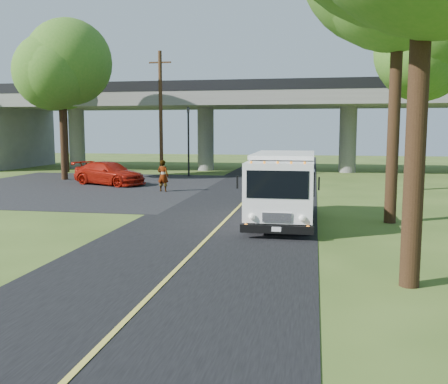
% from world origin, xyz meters
% --- Properties ---
extents(ground, '(120.00, 120.00, 0.00)m').
position_xyz_m(ground, '(0.00, 0.00, 0.00)').
color(ground, '#3A511D').
rests_on(ground, ground).
extents(road, '(7.00, 90.00, 0.02)m').
position_xyz_m(road, '(0.00, 10.00, 0.01)').
color(road, black).
rests_on(road, ground).
extents(parking_lot, '(16.00, 18.00, 0.01)m').
position_xyz_m(parking_lot, '(-11.00, 18.00, 0.01)').
color(parking_lot, black).
rests_on(parking_lot, ground).
extents(lane_line, '(0.12, 90.00, 0.01)m').
position_xyz_m(lane_line, '(0.00, 10.00, 0.03)').
color(lane_line, gold).
rests_on(lane_line, road).
extents(overpass, '(54.00, 10.00, 7.30)m').
position_xyz_m(overpass, '(0.00, 32.00, 4.56)').
color(overpass, slate).
rests_on(overpass, ground).
extents(traffic_signal, '(0.18, 0.22, 5.20)m').
position_xyz_m(traffic_signal, '(-6.00, 26.00, 3.20)').
color(traffic_signal, black).
rests_on(traffic_signal, ground).
extents(utility_pole, '(1.60, 0.26, 9.00)m').
position_xyz_m(utility_pole, '(-7.50, 24.00, 4.59)').
color(utility_pole, '#472D19').
rests_on(utility_pole, ground).
extents(tree_right_far, '(5.77, 5.67, 10.99)m').
position_xyz_m(tree_right_far, '(9.21, 19.84, 8.30)').
color(tree_right_far, '#382314').
rests_on(tree_right_far, ground).
extents(tree_left_lot, '(5.60, 5.50, 10.50)m').
position_xyz_m(tree_left_lot, '(-13.79, 21.84, 7.90)').
color(tree_left_lot, '#382314').
rests_on(tree_left_lot, ground).
extents(tree_left_far, '(5.26, 5.16, 9.89)m').
position_xyz_m(tree_left_far, '(-16.79, 27.84, 7.45)').
color(tree_left_far, '#382314').
rests_on(tree_left_far, ground).
extents(step_van, '(2.34, 6.25, 2.62)m').
position_xyz_m(step_van, '(2.20, 8.20, 1.42)').
color(step_van, white).
rests_on(step_van, ground).
extents(red_sedan, '(5.48, 3.80, 1.47)m').
position_xyz_m(red_sedan, '(-9.56, 19.46, 0.74)').
color(red_sedan, '#A01509').
rests_on(red_sedan, ground).
extents(pedestrian, '(0.73, 0.54, 1.81)m').
position_xyz_m(pedestrian, '(-5.11, 16.64, 0.91)').
color(pedestrian, gray).
rests_on(pedestrian, ground).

